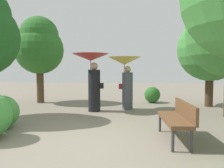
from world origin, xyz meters
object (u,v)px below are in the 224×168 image
(park_bench, at_px, (178,117))
(tree_mid_left, at_px, (39,46))
(tree_near_right, at_px, (210,44))
(person_left, at_px, (92,70))
(person_right, at_px, (125,71))

(park_bench, xyz_separation_m, tree_mid_left, (-5.31, 4.71, 2.07))
(tree_near_right, height_order, tree_mid_left, tree_near_right)
(park_bench, relative_size, tree_mid_left, 0.40)
(person_left, bearing_deg, person_right, -59.52)
(tree_mid_left, bearing_deg, tree_near_right, -0.74)
(person_left, bearing_deg, tree_mid_left, 63.74)
(tree_near_right, bearing_deg, park_bench, -113.44)
(park_bench, xyz_separation_m, tree_near_right, (2.00, 4.61, 2.04))
(tree_near_right, xyz_separation_m, tree_mid_left, (-7.31, 0.10, 0.03))
(person_right, height_order, park_bench, person_right)
(person_left, xyz_separation_m, park_bench, (2.52, -3.01, -0.98))
(park_bench, bearing_deg, person_left, -145.02)
(person_right, height_order, tree_mid_left, tree_mid_left)
(person_left, height_order, tree_mid_left, tree_mid_left)
(person_left, distance_m, tree_near_right, 4.91)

